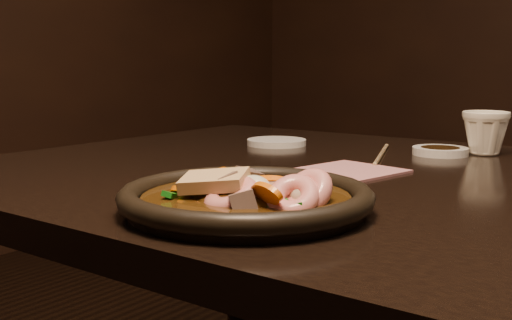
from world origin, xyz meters
The scene contains 8 objects.
table centered at (0.00, 0.00, 0.67)m, with size 1.60×0.90×0.75m.
plate centered at (-0.18, -0.29, 0.76)m, with size 0.28×0.28×0.03m.
stirfry centered at (-0.18, -0.29, 0.77)m, with size 0.20×0.14×0.06m.
soy_dish centered at (-0.17, 0.25, 0.76)m, with size 0.10×0.10×0.01m, color white.
saucer_left centered at (-0.48, 0.19, 0.76)m, with size 0.12×0.12×0.01m, color white.
tea_cup centered at (-0.11, 0.31, 0.79)m, with size 0.08×0.08×0.08m, color white.
chopsticks centered at (-0.25, 0.17, 0.75)m, with size 0.09×0.23×0.01m.
napkin centered at (-0.22, 0.01, 0.75)m, with size 0.13×0.13×0.00m, color #AB696B.
Camera 1 is at (0.24, -0.83, 0.91)m, focal length 45.00 mm.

